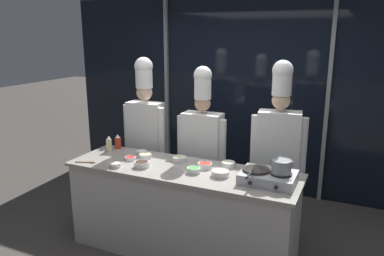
% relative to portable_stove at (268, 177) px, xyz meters
% --- Properties ---
extents(ground_plane, '(24.00, 24.00, 0.00)m').
position_rel_portable_stove_xyz_m(ground_plane, '(-0.86, 0.00, -0.96)').
color(ground_plane, '#47423D').
extents(window_wall_back, '(5.44, 0.09, 2.70)m').
position_rel_portable_stove_xyz_m(window_wall_back, '(-0.86, 1.91, 0.39)').
color(window_wall_back, black).
rests_on(window_wall_back, ground_plane).
extents(demo_counter, '(2.31, 0.71, 0.91)m').
position_rel_portable_stove_xyz_m(demo_counter, '(-0.86, 0.00, -0.50)').
color(demo_counter, beige).
rests_on(demo_counter, ground_plane).
extents(portable_stove, '(0.48, 0.38, 0.11)m').
position_rel_portable_stove_xyz_m(portable_stove, '(0.00, 0.00, 0.00)').
color(portable_stove, '#B2B5BA').
rests_on(portable_stove, demo_counter).
extents(frying_pan, '(0.25, 0.43, 0.04)m').
position_rel_portable_stove_xyz_m(frying_pan, '(-0.11, -0.00, 0.08)').
color(frying_pan, '#38332D').
rests_on(frying_pan, portable_stove).
extents(stock_pot, '(0.20, 0.18, 0.12)m').
position_rel_portable_stove_xyz_m(stock_pot, '(0.11, 0.00, 0.12)').
color(stock_pot, '#93969B').
rests_on(stock_pot, portable_stove).
extents(squeeze_bottle_oil, '(0.06, 0.06, 0.18)m').
position_rel_portable_stove_xyz_m(squeeze_bottle_oil, '(-1.83, 0.15, 0.04)').
color(squeeze_bottle_oil, beige).
rests_on(squeeze_bottle_oil, demo_counter).
extents(squeeze_bottle_chili, '(0.07, 0.07, 0.17)m').
position_rel_portable_stove_xyz_m(squeeze_bottle_chili, '(-1.80, 0.28, 0.03)').
color(squeeze_bottle_chili, red).
rests_on(squeeze_bottle_chili, demo_counter).
extents(prep_bowl_bell_pepper, '(0.12, 0.12, 0.03)m').
position_rel_portable_stove_xyz_m(prep_bowl_bell_pepper, '(-1.45, 0.00, -0.03)').
color(prep_bowl_bell_pepper, white).
rests_on(prep_bowl_bell_pepper, demo_counter).
extents(prep_bowl_rice, '(0.12, 0.12, 0.03)m').
position_rel_portable_stove_xyz_m(prep_bowl_rice, '(-1.45, 0.23, -0.03)').
color(prep_bowl_rice, white).
rests_on(prep_bowl_rice, demo_counter).
extents(prep_bowl_garlic, '(0.14, 0.14, 0.06)m').
position_rel_portable_stove_xyz_m(prep_bowl_garlic, '(-0.45, 0.23, -0.02)').
color(prep_bowl_garlic, white).
rests_on(prep_bowl_garlic, demo_counter).
extents(prep_bowl_chicken, '(0.17, 0.17, 0.06)m').
position_rel_portable_stove_xyz_m(prep_bowl_chicken, '(-0.44, -0.03, -0.02)').
color(prep_bowl_chicken, white).
rests_on(prep_bowl_chicken, demo_counter).
extents(prep_bowl_soy_glaze, '(0.16, 0.16, 0.06)m').
position_rel_portable_stove_xyz_m(prep_bowl_soy_glaze, '(-1.23, -0.12, -0.02)').
color(prep_bowl_soy_glaze, white).
rests_on(prep_bowl_soy_glaze, demo_counter).
extents(prep_bowl_scallions, '(0.13, 0.13, 0.05)m').
position_rel_portable_stove_xyz_m(prep_bowl_scallions, '(-0.70, -0.05, -0.02)').
color(prep_bowl_scallions, white).
rests_on(prep_bowl_scallions, demo_counter).
extents(prep_bowl_onion, '(0.11, 0.11, 0.04)m').
position_rel_portable_stove_xyz_m(prep_bowl_onion, '(-1.46, -0.24, -0.02)').
color(prep_bowl_onion, white).
rests_on(prep_bowl_onion, demo_counter).
extents(prep_bowl_ginger, '(0.13, 0.13, 0.05)m').
position_rel_portable_stove_xyz_m(prep_bowl_ginger, '(-1.33, 0.11, -0.02)').
color(prep_bowl_ginger, white).
rests_on(prep_bowl_ginger, demo_counter).
extents(prep_bowl_chili_flakes, '(0.15, 0.15, 0.05)m').
position_rel_portable_stove_xyz_m(prep_bowl_chili_flakes, '(-0.65, 0.11, -0.02)').
color(prep_bowl_chili_flakes, white).
rests_on(prep_bowl_chili_flakes, demo_counter).
extents(prep_bowl_noodles, '(0.15, 0.15, 0.05)m').
position_rel_portable_stove_xyz_m(prep_bowl_noodles, '(-0.96, 0.18, -0.02)').
color(prep_bowl_noodles, white).
rests_on(prep_bowl_noodles, demo_counter).
extents(serving_spoon_slotted, '(0.21, 0.10, 0.02)m').
position_rel_portable_stove_xyz_m(serving_spoon_slotted, '(-1.79, -0.24, -0.04)').
color(serving_spoon_slotted, olive).
rests_on(serving_spoon_slotted, demo_counter).
extents(chef_head, '(0.55, 0.22, 1.93)m').
position_rel_portable_stove_xyz_m(chef_head, '(-1.62, 0.60, 0.16)').
color(chef_head, '#232326').
rests_on(chef_head, ground_plane).
extents(chef_sous, '(0.58, 0.23, 1.85)m').
position_rel_portable_stove_xyz_m(chef_sous, '(-0.90, 0.63, 0.08)').
color(chef_sous, '#4C4C51').
rests_on(chef_sous, ground_plane).
extents(chef_line, '(0.57, 0.29, 1.94)m').
position_rel_portable_stove_xyz_m(chef_line, '(-0.06, 0.70, 0.15)').
color(chef_line, '#2D3856').
rests_on(chef_line, ground_plane).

